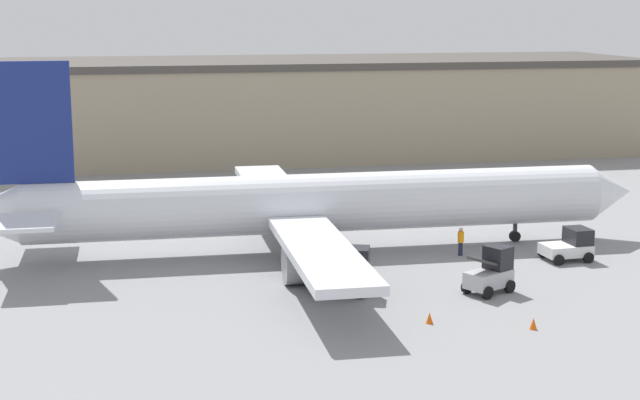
{
  "coord_description": "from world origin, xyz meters",
  "views": [
    {
      "loc": [
        -12.03,
        -58.62,
        15.23
      ],
      "look_at": [
        0.0,
        0.0,
        3.25
      ],
      "focal_mm": 55.0,
      "sensor_mm": 36.0,
      "label": 1
    }
  ],
  "objects_px": {
    "pushback_tug": "(570,245)",
    "ground_crew_worker": "(461,241)",
    "safety_cone_far": "(533,324)",
    "safety_cone_near": "(430,318)",
    "airplane": "(303,204)",
    "belt_loader_truck": "(491,272)",
    "baggage_tug": "(346,273)"
  },
  "relations": [
    {
      "from": "baggage_tug",
      "to": "belt_loader_truck",
      "type": "height_order",
      "value": "baggage_tug"
    },
    {
      "from": "airplane",
      "to": "safety_cone_far",
      "type": "relative_size",
      "value": 78.31
    },
    {
      "from": "ground_crew_worker",
      "to": "safety_cone_far",
      "type": "xyz_separation_m",
      "value": [
        -1.32,
        -14.0,
        -0.66
      ]
    },
    {
      "from": "airplane",
      "to": "safety_cone_near",
      "type": "xyz_separation_m",
      "value": [
        3.43,
        -15.13,
        -2.75
      ]
    },
    {
      "from": "pushback_tug",
      "to": "safety_cone_far",
      "type": "xyz_separation_m",
      "value": [
        -7.45,
        -11.68,
        -0.63
      ]
    },
    {
      "from": "baggage_tug",
      "to": "safety_cone_near",
      "type": "bearing_deg",
      "value": -44.1
    },
    {
      "from": "airplane",
      "to": "ground_crew_worker",
      "type": "distance_m",
      "value": 10.02
    },
    {
      "from": "airplane",
      "to": "belt_loader_truck",
      "type": "height_order",
      "value": "airplane"
    },
    {
      "from": "airplane",
      "to": "belt_loader_truck",
      "type": "distance_m",
      "value": 13.7
    },
    {
      "from": "airplane",
      "to": "pushback_tug",
      "type": "distance_m",
      "value": 16.48
    },
    {
      "from": "safety_cone_near",
      "to": "ground_crew_worker",
      "type": "bearing_deg",
      "value": 64.08
    },
    {
      "from": "baggage_tug",
      "to": "pushback_tug",
      "type": "bearing_deg",
      "value": 34.35
    },
    {
      "from": "safety_cone_far",
      "to": "belt_loader_truck",
      "type": "bearing_deg",
      "value": 87.52
    },
    {
      "from": "safety_cone_far",
      "to": "baggage_tug",
      "type": "bearing_deg",
      "value": 135.22
    },
    {
      "from": "belt_loader_truck",
      "to": "safety_cone_far",
      "type": "height_order",
      "value": "belt_loader_truck"
    },
    {
      "from": "airplane",
      "to": "safety_cone_far",
      "type": "bearing_deg",
      "value": -63.95
    },
    {
      "from": "ground_crew_worker",
      "to": "baggage_tug",
      "type": "xyz_separation_m",
      "value": [
        -8.81,
        -6.57,
        0.23
      ]
    },
    {
      "from": "pushback_tug",
      "to": "safety_cone_far",
      "type": "bearing_deg",
      "value": -126.46
    },
    {
      "from": "belt_loader_truck",
      "to": "safety_cone_far",
      "type": "bearing_deg",
      "value": -121.47
    },
    {
      "from": "airplane",
      "to": "safety_cone_far",
      "type": "xyz_separation_m",
      "value": [
        8.01,
        -16.97,
        -2.75
      ]
    },
    {
      "from": "safety_cone_near",
      "to": "safety_cone_far",
      "type": "relative_size",
      "value": 1.0
    },
    {
      "from": "safety_cone_far",
      "to": "safety_cone_near",
      "type": "bearing_deg",
      "value": 158.16
    },
    {
      "from": "safety_cone_far",
      "to": "ground_crew_worker",
      "type": "bearing_deg",
      "value": 84.6
    },
    {
      "from": "airplane",
      "to": "safety_cone_far",
      "type": "distance_m",
      "value": 18.96
    },
    {
      "from": "airplane",
      "to": "ground_crew_worker",
      "type": "bearing_deg",
      "value": -16.86
    },
    {
      "from": "safety_cone_near",
      "to": "safety_cone_far",
      "type": "distance_m",
      "value": 4.94
    },
    {
      "from": "pushback_tug",
      "to": "ground_crew_worker",
      "type": "bearing_deg",
      "value": 155.33
    },
    {
      "from": "safety_cone_near",
      "to": "pushback_tug",
      "type": "bearing_deg",
      "value": 39.26
    },
    {
      "from": "ground_crew_worker",
      "to": "airplane",
      "type": "bearing_deg",
      "value": -143.14
    },
    {
      "from": "ground_crew_worker",
      "to": "safety_cone_far",
      "type": "height_order",
      "value": "ground_crew_worker"
    },
    {
      "from": "pushback_tug",
      "to": "safety_cone_far",
      "type": "distance_m",
      "value": 13.87
    },
    {
      "from": "baggage_tug",
      "to": "pushback_tug",
      "type": "height_order",
      "value": "baggage_tug"
    }
  ]
}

